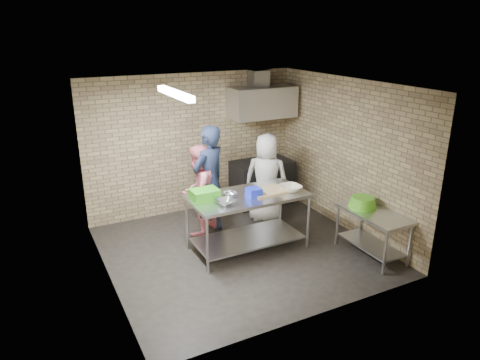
# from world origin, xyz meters

# --- Properties ---
(floor) EXTENTS (4.20, 4.20, 0.00)m
(floor) POSITION_xyz_m (0.00, 0.00, 0.00)
(floor) COLOR black
(floor) RESTS_ON ground
(ceiling) EXTENTS (4.20, 4.20, 0.00)m
(ceiling) POSITION_xyz_m (0.00, 0.00, 2.70)
(ceiling) COLOR black
(ceiling) RESTS_ON ground
(back_wall) EXTENTS (4.20, 0.06, 2.70)m
(back_wall) POSITION_xyz_m (0.00, 2.00, 1.35)
(back_wall) COLOR tan
(back_wall) RESTS_ON ground
(front_wall) EXTENTS (4.20, 0.06, 2.70)m
(front_wall) POSITION_xyz_m (0.00, -2.00, 1.35)
(front_wall) COLOR tan
(front_wall) RESTS_ON ground
(left_wall) EXTENTS (0.06, 4.00, 2.70)m
(left_wall) POSITION_xyz_m (-2.10, 0.00, 1.35)
(left_wall) COLOR tan
(left_wall) RESTS_ON ground
(right_wall) EXTENTS (0.06, 4.00, 2.70)m
(right_wall) POSITION_xyz_m (2.10, 0.00, 1.35)
(right_wall) COLOR tan
(right_wall) RESTS_ON ground
(prep_table) EXTENTS (1.90, 0.95, 0.95)m
(prep_table) POSITION_xyz_m (0.15, 0.01, 0.48)
(prep_table) COLOR #BABBC1
(prep_table) RESTS_ON floor
(side_counter) EXTENTS (0.60, 1.20, 0.75)m
(side_counter) POSITION_xyz_m (1.80, -1.10, 0.38)
(side_counter) COLOR silver
(side_counter) RESTS_ON floor
(stove) EXTENTS (1.20, 0.70, 0.90)m
(stove) POSITION_xyz_m (1.35, 1.65, 0.45)
(stove) COLOR black
(stove) RESTS_ON floor
(range_hood) EXTENTS (1.30, 0.60, 0.60)m
(range_hood) POSITION_xyz_m (1.35, 1.70, 2.10)
(range_hood) COLOR silver
(range_hood) RESTS_ON back_wall
(hood_duct) EXTENTS (0.35, 0.30, 0.30)m
(hood_duct) POSITION_xyz_m (1.35, 1.85, 2.55)
(hood_duct) COLOR #A5A8AD
(hood_duct) RESTS_ON back_wall
(wall_shelf) EXTENTS (0.80, 0.20, 0.04)m
(wall_shelf) POSITION_xyz_m (1.65, 1.89, 1.92)
(wall_shelf) COLOR #3F2B19
(wall_shelf) RESTS_ON back_wall
(fluorescent_fixture) EXTENTS (0.10, 1.25, 0.08)m
(fluorescent_fixture) POSITION_xyz_m (-1.00, 0.00, 2.64)
(fluorescent_fixture) COLOR white
(fluorescent_fixture) RESTS_ON ceiling
(green_crate) EXTENTS (0.42, 0.32, 0.17)m
(green_crate) POSITION_xyz_m (-0.55, 0.13, 1.04)
(green_crate) COLOR #33981C
(green_crate) RESTS_ON prep_table
(blue_tub) EXTENTS (0.21, 0.21, 0.14)m
(blue_tub) POSITION_xyz_m (0.20, -0.09, 1.02)
(blue_tub) COLOR #1B2CCC
(blue_tub) RESTS_ON prep_table
(cutting_board) EXTENTS (0.58, 0.44, 0.03)m
(cutting_board) POSITION_xyz_m (0.50, -0.01, 0.97)
(cutting_board) COLOR #D4BA7A
(cutting_board) RESTS_ON prep_table
(mixing_bowl_a) EXTENTS (0.30, 0.30, 0.07)m
(mixing_bowl_a) POSITION_xyz_m (-0.35, -0.19, 0.99)
(mixing_bowl_a) COLOR #B9BBC1
(mixing_bowl_a) RESTS_ON prep_table
(mixing_bowl_b) EXTENTS (0.23, 0.23, 0.07)m
(mixing_bowl_b) POSITION_xyz_m (-0.15, 0.06, 0.99)
(mixing_bowl_b) COLOR silver
(mixing_bowl_b) RESTS_ON prep_table
(ceramic_bowl) EXTENTS (0.38, 0.38, 0.09)m
(ceramic_bowl) POSITION_xyz_m (0.85, -0.14, 1.00)
(ceramic_bowl) COLOR #EFE7BF
(ceramic_bowl) RESTS_ON prep_table
(green_basin) EXTENTS (0.46, 0.46, 0.17)m
(green_basin) POSITION_xyz_m (1.78, -0.85, 0.83)
(green_basin) COLOR #59C626
(green_basin) RESTS_ON side_counter
(bottle_green) EXTENTS (0.06, 0.06, 0.15)m
(bottle_green) POSITION_xyz_m (1.80, 1.89, 2.02)
(bottle_green) COLOR green
(bottle_green) RESTS_ON wall_shelf
(man_navy) EXTENTS (0.84, 0.72, 1.95)m
(man_navy) POSITION_xyz_m (-0.17, 0.86, 0.97)
(man_navy) COLOR black
(man_navy) RESTS_ON floor
(woman_pink) EXTENTS (0.99, 0.94, 1.61)m
(woman_pink) POSITION_xyz_m (-0.34, 0.93, 0.81)
(woman_pink) COLOR pink
(woman_pink) RESTS_ON floor
(woman_white) EXTENTS (0.98, 0.93, 1.68)m
(woman_white) POSITION_xyz_m (0.98, 0.85, 0.84)
(woman_white) COLOR white
(woman_white) RESTS_ON floor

